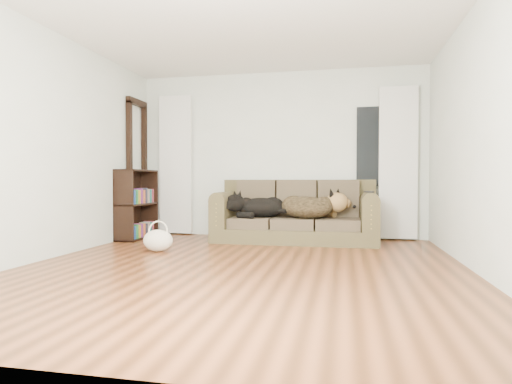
% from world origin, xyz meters
% --- Properties ---
extents(floor, '(5.00, 5.00, 0.00)m').
position_xyz_m(floor, '(0.00, 0.00, 0.00)').
color(floor, '#452410').
rests_on(floor, ground).
extents(ceiling, '(5.00, 5.00, 0.00)m').
position_xyz_m(ceiling, '(0.00, 0.00, 2.60)').
color(ceiling, white).
rests_on(ceiling, ground).
extents(wall_back, '(4.50, 0.04, 2.60)m').
position_xyz_m(wall_back, '(0.00, 2.50, 1.30)').
color(wall_back, silver).
rests_on(wall_back, ground).
extents(wall_left, '(0.04, 5.00, 2.60)m').
position_xyz_m(wall_left, '(-2.25, 0.00, 1.30)').
color(wall_left, silver).
rests_on(wall_left, ground).
extents(wall_right, '(0.04, 5.00, 2.60)m').
position_xyz_m(wall_right, '(2.25, 0.00, 1.30)').
color(wall_right, silver).
rests_on(wall_right, ground).
extents(curtain_left, '(0.55, 0.08, 2.25)m').
position_xyz_m(curtain_left, '(-1.70, 2.42, 1.15)').
color(curtain_left, silver).
rests_on(curtain_left, ground).
extents(curtain_right, '(0.55, 0.08, 2.25)m').
position_xyz_m(curtain_right, '(1.80, 2.42, 1.15)').
color(curtain_right, silver).
rests_on(curtain_right, ground).
extents(window_pane, '(0.50, 0.03, 1.20)m').
position_xyz_m(window_pane, '(1.45, 2.47, 1.40)').
color(window_pane, black).
rests_on(window_pane, wall_back).
extents(door_casing, '(0.07, 0.60, 2.10)m').
position_xyz_m(door_casing, '(-2.20, 2.05, 1.05)').
color(door_casing, black).
rests_on(door_casing, ground).
extents(sofa, '(2.33, 1.00, 0.95)m').
position_xyz_m(sofa, '(0.32, 1.97, 0.45)').
color(sofa, '#4C4925').
rests_on(sofa, floor).
extents(dog_black_lab, '(0.73, 0.53, 0.30)m').
position_xyz_m(dog_black_lab, '(-0.22, 1.92, 0.48)').
color(dog_black_lab, black).
rests_on(dog_black_lab, sofa).
extents(dog_shepherd, '(0.91, 0.75, 0.35)m').
position_xyz_m(dog_shepherd, '(0.55, 1.87, 0.49)').
color(dog_shepherd, black).
rests_on(dog_shepherd, sofa).
extents(tv_remote, '(0.15, 0.20, 0.02)m').
position_xyz_m(tv_remote, '(1.35, 1.87, 0.73)').
color(tv_remote, black).
rests_on(tv_remote, sofa).
extents(tote_bag, '(0.45, 0.40, 0.27)m').
position_xyz_m(tote_bag, '(-1.25, 0.74, 0.16)').
color(tote_bag, beige).
rests_on(tote_bag, floor).
extents(bookshelf, '(0.32, 0.84, 1.05)m').
position_xyz_m(bookshelf, '(-2.09, 1.81, 0.50)').
color(bookshelf, black).
rests_on(bookshelf, floor).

